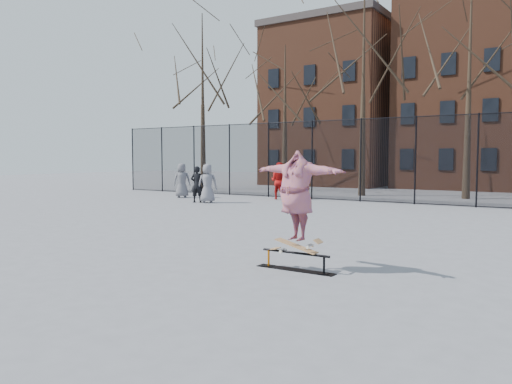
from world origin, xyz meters
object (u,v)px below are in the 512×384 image
Objects in this scene: skateboard at (296,249)px; skater at (297,202)px; skate_rail at (295,263)px; bystander_extra at (207,183)px; bystander_grey at (182,180)px; bystander_black at (197,184)px; bystander_red at (279,181)px.

skateboard is 0.44× the size of skater.
bystander_extra reaches higher than skate_rail.
bystander_grey reaches higher than skate_rail.
bystander_black is at bearing -19.03° from bystander_extra.
skateboard is 0.50× the size of bystander_extra.
skate_rail is at bearing 121.65° from bystander_red.
bystander_red is at bearing 121.61° from skate_rail.
bystander_extra is at bearing 135.37° from skateboard.
bystander_grey is at bearing -56.44° from bystander_black.
skater is at bearing 100.04° from bystander_grey.
skate_rail is 1.75× the size of skateboard.
bystander_extra is at bearing 113.26° from bystander_grey.
bystander_extra is (3.02, -1.63, 0.00)m from bystander_grey.
bystander_extra is at bearing 146.79° from skater.
skateboard is at bearing 100.04° from bystander_grey.
skateboard is at bearing -0.00° from skate_rail.
bystander_black is (-10.70, 9.91, -0.45)m from skater.
bystander_grey is 3.43m from bystander_extra.
bystander_grey is at bearing 138.47° from skate_rail.
bystander_grey is (-13.21, 11.70, 0.77)m from skate_rail.
skater is (0.02, -0.00, 1.17)m from skate_rail.
skateboard is at bearing 115.98° from bystander_black.
bystander_black is at bearing 137.18° from skateboard.
skate_rail is at bearing -168.58° from skater.
skater is (0.00, 0.00, 0.90)m from skateboard.
skateboard is 0.90m from skater.
bystander_extra is (-10.21, 10.07, -0.39)m from skater.
skateboard is 0.51× the size of bystander_grey.
bystander_extra is at bearing 135.33° from skate_rail.
skate_rail is 0.88× the size of bystander_grey.
bystander_grey is 1.06× the size of bystander_black.
skate_rail is at bearing 115.93° from bystander_black.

